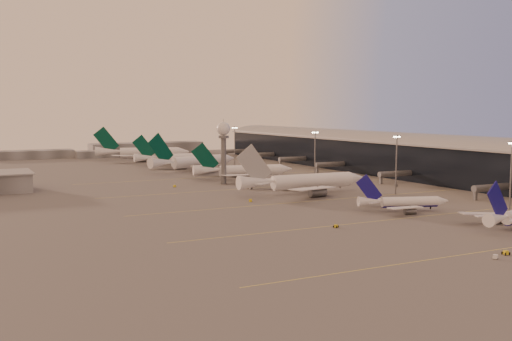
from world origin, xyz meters
name	(u,v)px	position (x,y,z in m)	size (l,w,h in m)	color
ground	(372,229)	(0.00, 0.00, 0.00)	(700.00, 700.00, 0.00)	#565353
taxiway_markings	(345,198)	(30.00, 56.00, 0.01)	(180.00, 185.25, 0.02)	#EEDD54
terminal	(406,156)	(107.88, 110.09, 10.52)	(57.00, 362.00, 23.04)	black
radar_tower	(223,140)	(5.00, 120.00, 20.95)	(6.40, 6.40, 31.10)	slate
mast_a	(511,174)	(58.00, 0.00, 13.74)	(3.60, 0.56, 25.00)	slate
mast_b	(396,162)	(55.00, 55.00, 13.74)	(3.60, 0.56, 25.00)	slate
mast_c	(315,154)	(50.00, 110.00, 13.74)	(3.60, 0.56, 25.00)	slate
mast_d	(235,144)	(48.00, 200.00, 13.74)	(3.60, 0.56, 25.00)	slate
distant_horizon	(114,150)	(2.62, 325.14, 3.89)	(165.00, 37.50, 9.00)	slate
narrowbody_mid	(403,204)	(29.81, 20.97, 2.67)	(32.54, 25.52, 13.20)	white
widebody_white	(304,184)	(22.52, 75.19, 3.74)	(61.40, 49.18, 21.59)	white
greentail_a	(244,173)	(21.99, 132.86, 3.39)	(52.30, 41.86, 19.18)	white
greentail_b	(195,164)	(15.11, 184.26, 4.03)	(60.80, 48.35, 22.83)	white
greentail_c	(177,160)	(17.28, 221.12, 3.53)	(54.98, 44.21, 19.98)	white
greentail_d	(143,154)	(8.77, 267.59, 4.21)	(63.39, 50.38, 23.85)	white
gsv_truck_a	(496,254)	(4.35, -41.46, 1.10)	(5.65, 4.16, 2.17)	white
gsv_tug_near	(506,253)	(9.63, -39.84, 0.50)	(2.58, 3.69, 0.97)	yellow
gsv_tug_mid	(336,226)	(-8.01, 7.11, 0.44)	(2.98, 3.51, 0.86)	yellow
gsv_truck_b	(444,199)	(58.22, 30.80, 1.02)	(5.25, 3.61, 2.00)	white
gsv_truck_c	(251,199)	(-8.17, 64.45, 1.09)	(4.59, 5.45, 2.14)	yellow
gsv_catering_b	(396,182)	(72.40, 75.32, 2.25)	(5.84, 3.37, 4.51)	#5B5D60
gsv_tug_far	(250,188)	(7.64, 96.79, 0.55)	(4.15, 4.23, 1.06)	white
gsv_truck_d	(174,185)	(-20.10, 119.32, 1.05)	(2.99, 5.40, 2.06)	yellow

